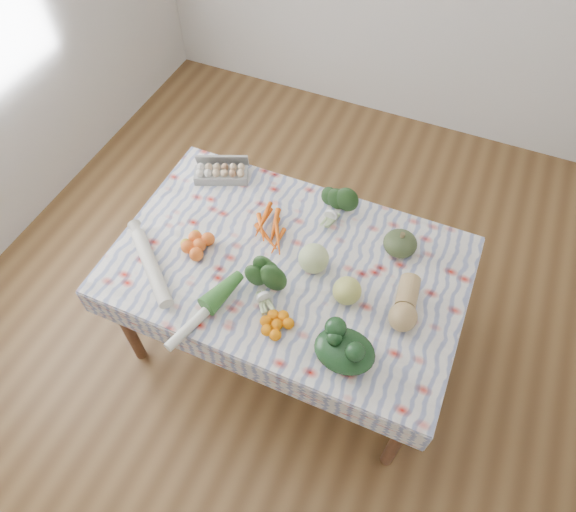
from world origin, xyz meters
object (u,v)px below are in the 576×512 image
at_px(dining_table, 288,273).
at_px(cabbage, 314,258).
at_px(egg_carton, 221,174).
at_px(grapefruit, 347,291).
at_px(butternut_squash, 406,302).
at_px(kabocha_squash, 400,243).

xyz_separation_m(dining_table, cabbage, (0.12, 0.03, 0.16)).
height_order(egg_carton, grapefruit, grapefruit).
relative_size(dining_table, grapefruit, 12.39).
relative_size(dining_table, butternut_squash, 5.94).
bearing_deg(butternut_squash, egg_carton, 154.85).
relative_size(butternut_squash, grapefruit, 2.09).
bearing_deg(butternut_squash, cabbage, 167.70).
xyz_separation_m(dining_table, egg_carton, (-0.55, 0.37, 0.12)).
bearing_deg(kabocha_squash, butternut_squash, -69.82).
height_order(dining_table, grapefruit, grapefruit).
bearing_deg(kabocha_squash, dining_table, -148.22).
height_order(kabocha_squash, grapefruit, grapefruit).
height_order(egg_carton, cabbage, cabbage).
bearing_deg(cabbage, kabocha_squash, 37.25).
distance_m(dining_table, cabbage, 0.20).
xyz_separation_m(egg_carton, cabbage, (0.67, -0.34, 0.03)).
distance_m(egg_carton, grapefruit, 0.98).
bearing_deg(dining_table, egg_carton, 146.06).
xyz_separation_m(egg_carton, kabocha_squash, (1.01, -0.09, 0.02)).
height_order(kabocha_squash, cabbage, cabbage).
relative_size(egg_carton, kabocha_squash, 1.75).
bearing_deg(butternut_squash, grapefruit, -175.17).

